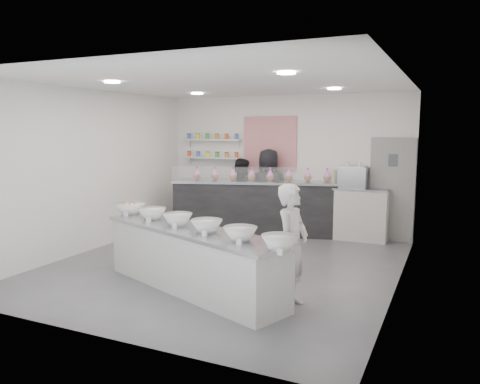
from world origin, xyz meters
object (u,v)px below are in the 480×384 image
staff_right (268,191)px  espresso_machine (353,177)px  staff_left (240,194)px  woman_prep (292,246)px  back_bar (261,208)px  espresso_ledge (352,214)px  prep_counter (192,259)px

staff_right → espresso_machine: bearing=164.7°
espresso_machine → staff_left: staff_left is taller
espresso_machine → woman_prep: woman_prep is taller
back_bar → staff_right: bearing=55.2°
woman_prep → staff_left: bearing=38.8°
espresso_ledge → espresso_machine: size_ratio=2.54×
espresso_machine → prep_counter: bearing=-109.5°
woman_prep → staff_right: 4.36m
espresso_machine → staff_left: 2.53m
prep_counter → back_bar: (-0.46, 3.69, 0.14)m
back_bar → espresso_machine: bearing=-6.1°
prep_counter → espresso_ledge: espresso_ledge is taller
staff_right → prep_counter: bearing=77.1°
espresso_ledge → espresso_machine: espresso_machine is taller
prep_counter → staff_right: (-0.38, 3.94, 0.48)m
espresso_machine → staff_left: bearing=-177.7°
espresso_ledge → staff_left: (-2.48, -0.10, 0.27)m
espresso_machine → staff_right: staff_right is taller
espresso_ledge → staff_left: size_ratio=0.89×
staff_left → staff_right: 0.68m
back_bar → espresso_ledge: (1.89, 0.35, -0.05)m
prep_counter → back_bar: 3.72m
back_bar → woman_prep: size_ratio=2.37×
prep_counter → staff_right: 3.99m
espresso_machine → staff_right: size_ratio=0.31×
espresso_ledge → staff_left: 2.50m
prep_counter → staff_left: staff_left is taller
back_bar → staff_right: (0.08, 0.25, 0.34)m
prep_counter → espresso_ledge: (1.43, 4.04, 0.09)m
staff_left → staff_right: (0.67, 0.00, 0.11)m
prep_counter → staff_right: staff_right is taller
espresso_ledge → woman_prep: 4.05m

